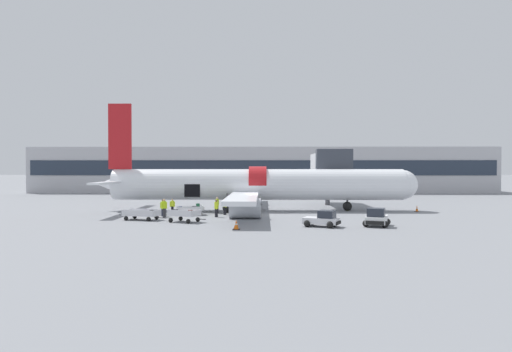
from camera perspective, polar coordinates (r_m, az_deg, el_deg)
The scene contains 17 objects.
ground_plane at distance 46.57m, azimuth 0.40°, elevation -4.92°, with size 500.00×500.00×0.00m, color gray.
terminal_strip at distance 91.43m, azimuth 0.70°, elevation 0.76°, with size 88.48×13.60×8.72m.
jet_bridge_stub at distance 58.57m, azimuth 9.07°, elevation 1.26°, with size 4.16×12.28×7.01m.
airplane at distance 51.20m, azimuth -0.36°, elevation -1.16°, with size 36.02×31.13×12.05m.
baggage_tug_lead at distance 39.12m, azimuth 14.83°, elevation -5.13°, with size 2.63×3.20×1.53m.
baggage_tug_mid at distance 37.89m, azimuth 8.32°, elevation -5.41°, with size 3.23×2.58×1.35m.
baggage_cart_loading at distance 47.03m, azimuth -8.09°, elevation -4.27°, with size 3.67×2.27×1.16m.
baggage_cart_queued at distance 43.53m, azimuth -13.94°, elevation -4.75°, with size 4.25×2.44×0.97m.
baggage_cart_empty at distance 41.12m, azimuth -8.86°, elevation -4.95°, with size 3.56×2.56×1.13m.
ground_crew_loader_a at distance 46.51m, azimuth -11.57°, elevation -3.85°, with size 0.59×0.45×1.69m.
ground_crew_loader_b at distance 44.82m, azimuth -4.98°, elevation -3.99°, with size 0.44×0.60×1.72m.
ground_crew_driver at distance 48.82m, azimuth -10.41°, elevation -3.68°, with size 0.55×0.44×1.57m.
ground_crew_supervisor at distance 45.30m, azimuth -11.40°, elevation -3.90°, with size 0.58×0.58×1.81m.
ground_crew_helper at distance 48.44m, azimuth -4.88°, elevation -3.61°, with size 0.48×0.61×1.73m.
ground_crew_marshal at distance 47.03m, azimuth -3.92°, elevation -3.78°, with size 0.53×0.53×1.68m.
safety_cone_nose at distance 53.27m, azimuth 19.47°, elevation -3.88°, with size 0.44×0.44×0.67m.
safety_cone_engine_left at distance 35.92m, azimuth -2.49°, elevation -6.12°, with size 0.56×0.56×0.77m.
Camera 1 is at (0.50, -46.31, 4.87)m, focal length 32.00 mm.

